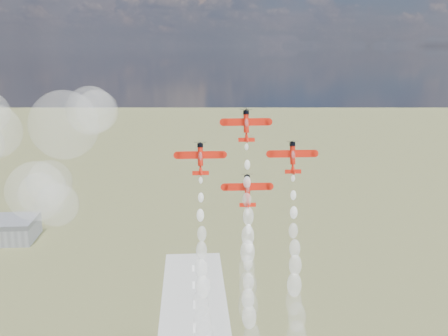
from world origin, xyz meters
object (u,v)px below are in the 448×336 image
plane_lead (246,125)px  plane_left (200,158)px  plane_right (293,157)px  plane_slot (247,190)px

plane_lead → plane_left: bearing=-170.4°
plane_right → plane_slot: bearing=-170.4°
plane_lead → plane_slot: 17.09m
plane_right → plane_left: bearing=180.0°
plane_left → plane_right: size_ratio=1.00×
plane_left → plane_slot: (12.21, -2.07, -8.29)m
plane_left → plane_slot: bearing=-9.6°
plane_left → plane_slot: 14.90m
plane_right → plane_slot: plane_right is taller
plane_lead → plane_slot: size_ratio=1.00×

